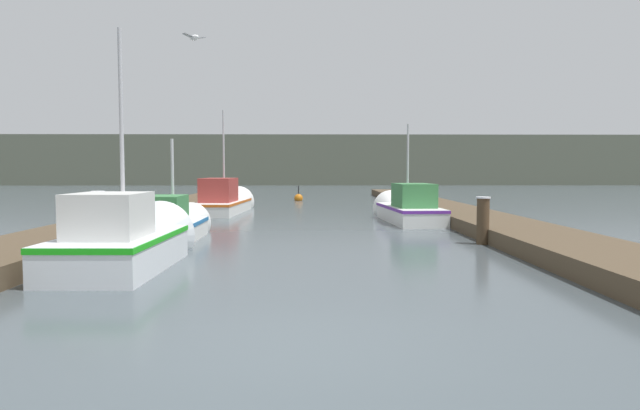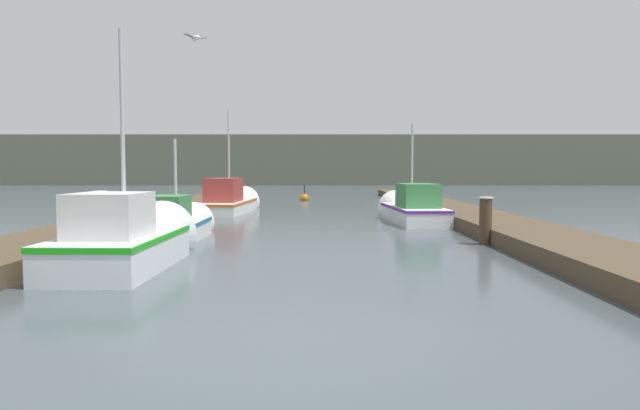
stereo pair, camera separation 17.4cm
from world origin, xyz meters
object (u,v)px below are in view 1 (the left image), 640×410
(mooring_piling_1, at_px, (99,221))
(seagull_lead, at_px, (194,37))
(fishing_boat_1, at_px, (175,225))
(fishing_boat_0, at_px, (129,241))
(channel_buoy, at_px, (299,198))
(fishing_boat_3, at_px, (226,201))
(mooring_piling_0, at_px, (483,220))
(mooring_piling_3, at_px, (412,198))
(fishing_boat_2, at_px, (406,208))
(mooring_piling_2, at_px, (405,198))

(mooring_piling_1, height_order, seagull_lead, seagull_lead)
(fishing_boat_1, xyz_separation_m, seagull_lead, (1.15, -2.70, 4.42))
(fishing_boat_0, xyz_separation_m, mooring_piling_1, (-1.26, 1.77, 0.23))
(fishing_boat_1, distance_m, channel_buoy, 18.92)
(fishing_boat_3, bearing_deg, fishing_boat_1, -86.00)
(mooring_piling_1, bearing_deg, fishing_boat_1, 63.20)
(channel_buoy, distance_m, seagull_lead, 21.96)
(mooring_piling_0, bearing_deg, seagull_lead, -167.20)
(seagull_lead, bearing_deg, fishing_boat_0, -172.60)
(fishing_boat_0, bearing_deg, mooring_piling_0, 21.41)
(fishing_boat_1, relative_size, fishing_boat_3, 0.68)
(mooring_piling_3, bearing_deg, fishing_boat_2, -102.73)
(channel_buoy, bearing_deg, seagull_lead, -94.84)
(fishing_boat_2, xyz_separation_m, seagull_lead, (-6.06, -8.09, 4.35))
(fishing_boat_2, xyz_separation_m, channel_buoy, (-4.24, 13.30, -0.31))
(mooring_piling_2, xyz_separation_m, mooring_piling_3, (0.13, -1.03, 0.07))
(fishing_boat_3, height_order, mooring_piling_1, fishing_boat_3)
(mooring_piling_0, bearing_deg, fishing_boat_3, 126.83)
(mooring_piling_1, height_order, mooring_piling_2, mooring_piling_1)
(fishing_boat_2, relative_size, mooring_piling_3, 4.81)
(mooring_piling_2, bearing_deg, channel_buoy, 124.54)
(fishing_boat_2, xyz_separation_m, fishing_boat_3, (-7.29, 4.40, 0.01))
(mooring_piling_2, relative_size, seagull_lead, 2.22)
(fishing_boat_0, bearing_deg, seagull_lead, 53.88)
(fishing_boat_0, xyz_separation_m, channel_buoy, (2.88, 22.80, -0.34))
(mooring_piling_2, bearing_deg, mooring_piling_0, -90.25)
(fishing_boat_1, relative_size, fishing_boat_2, 0.77)
(mooring_piling_3, bearing_deg, mooring_piling_2, 97.32)
(fishing_boat_2, xyz_separation_m, mooring_piling_1, (-8.38, -7.73, 0.25))
(fishing_boat_2, bearing_deg, fishing_boat_1, -147.07)
(fishing_boat_1, relative_size, mooring_piling_1, 3.10)
(mooring_piling_0, distance_m, mooring_piling_3, 11.25)
(fishing_boat_3, bearing_deg, fishing_boat_0, -85.81)
(mooring_piling_1, bearing_deg, fishing_boat_3, 84.83)
(fishing_boat_2, relative_size, mooring_piling_1, 4.05)
(fishing_boat_2, xyz_separation_m, mooring_piling_0, (0.89, -6.51, 0.15))
(mooring_piling_1, xyz_separation_m, mooring_piling_3, (9.46, 12.47, -0.11))
(mooring_piling_0, relative_size, channel_buoy, 1.19)
(mooring_piling_0, height_order, channel_buoy, mooring_piling_0)
(mooring_piling_0, bearing_deg, channel_buoy, 104.52)
(mooring_piling_2, height_order, channel_buoy, mooring_piling_2)
(mooring_piling_0, distance_m, seagull_lead, 8.26)
(mooring_piling_3, height_order, seagull_lead, seagull_lead)
(fishing_boat_3, height_order, mooring_piling_2, fishing_boat_3)
(fishing_boat_1, xyz_separation_m, mooring_piling_1, (-1.18, -2.34, 0.32))
(mooring_piling_1, xyz_separation_m, mooring_piling_2, (9.32, 13.50, -0.18))
(mooring_piling_3, distance_m, seagull_lead, 15.27)
(fishing_boat_3, bearing_deg, mooring_piling_3, 5.82)
(fishing_boat_0, distance_m, mooring_piling_2, 17.26)
(mooring_piling_2, bearing_deg, fishing_boat_1, -126.12)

